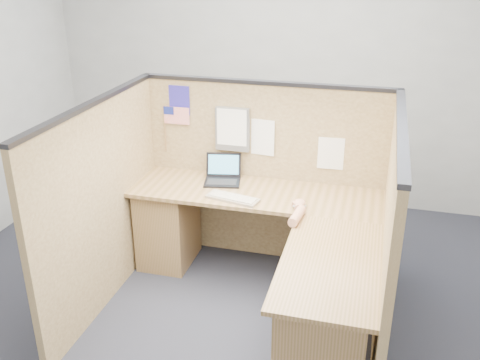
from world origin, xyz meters
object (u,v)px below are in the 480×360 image
(l_desk, at_px, (267,258))
(mouse, at_px, (299,206))
(laptop, at_px, (224,175))
(keyboard, at_px, (233,198))

(l_desk, height_order, mouse, mouse)
(mouse, bearing_deg, l_desk, -135.06)
(laptop, relative_size, keyboard, 0.76)
(mouse, bearing_deg, laptop, 152.47)
(keyboard, bearing_deg, mouse, 9.97)
(laptop, xyz_separation_m, keyboard, (0.17, -0.33, -0.04))
(l_desk, bearing_deg, mouse, 44.94)
(keyboard, bearing_deg, l_desk, -21.13)
(l_desk, height_order, keyboard, keyboard)
(laptop, height_order, mouse, laptop)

